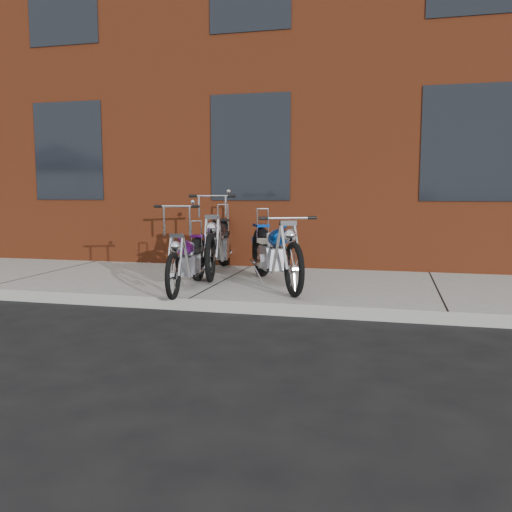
# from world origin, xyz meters

# --- Properties ---
(ground) EXTENTS (120.00, 120.00, 0.00)m
(ground) POSITION_xyz_m (0.00, 0.00, 0.00)
(ground) COLOR black
(ground) RESTS_ON ground
(sidewalk) EXTENTS (22.00, 3.00, 0.15)m
(sidewalk) POSITION_xyz_m (0.00, 1.50, 0.07)
(sidewalk) COLOR slate
(sidewalk) RESTS_ON ground
(building_brick) EXTENTS (22.00, 10.00, 8.00)m
(building_brick) POSITION_xyz_m (0.00, 8.00, 4.00)
(building_brick) COLOR maroon
(building_brick) RESTS_ON ground
(chopper_purple) EXTENTS (0.52, 2.02, 1.14)m
(chopper_purple) POSITION_xyz_m (-0.26, 0.65, 0.52)
(chopper_purple) COLOR black
(chopper_purple) RESTS_ON sidewalk
(chopper_blue) EXTENTS (1.20, 2.19, 1.05)m
(chopper_blue) POSITION_xyz_m (0.81, 1.22, 0.58)
(chopper_blue) COLOR black
(chopper_blue) RESTS_ON sidewalk
(chopper_third) EXTENTS (0.72, 2.45, 1.26)m
(chopper_third) POSITION_xyz_m (-0.31, 2.15, 0.60)
(chopper_third) COLOR black
(chopper_third) RESTS_ON sidewalk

